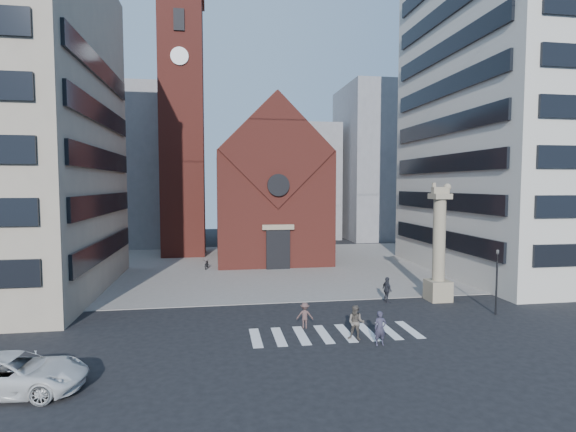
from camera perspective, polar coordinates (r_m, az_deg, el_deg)
The scene contains 23 objects.
ground at distance 29.41m, azimuth 3.35°, elevation -12.89°, with size 120.00×120.00×0.00m, color black.
piazza at distance 47.64m, azimuth -1.61°, elevation -6.30°, with size 46.00×30.00×0.05m, color gray.
zebra_crossing at distance 26.76m, azimuth 5.97°, elevation -14.62°, with size 10.20×3.20×0.01m, color white, non-canonical shape.
church at distance 52.87m, azimuth -2.49°, elevation 3.40°, with size 12.00×16.65×18.00m.
campanile at distance 56.07m, azimuth -13.28°, elevation 11.27°, with size 5.50×5.50×31.20m.
building_right at distance 50.20m, azimuth 28.56°, elevation 12.07°, with size 18.00×22.00×32.00m, color #BCB7AB.
bg_block_left at distance 68.94m, azimuth -20.85°, elevation 5.79°, with size 16.00×14.00×22.00m, color gray.
bg_block_mid at distance 73.48m, azimuth 0.37°, elevation 4.36°, with size 14.00×12.00×18.00m, color gray.
bg_block_right at distance 75.02m, azimuth 12.98°, elevation 6.54°, with size 16.00×14.00×24.00m, color gray.
lion_column at distance 34.84m, azimuth 18.61°, elevation -4.60°, with size 1.63×1.60×8.68m.
traffic_light at distance 32.68m, azimuth 24.98°, elevation -7.41°, with size 0.13×0.16×4.30m.
white_car at distance 22.50m, azimuth -31.59°, elevation -16.71°, with size 2.67×5.78×1.61m, color silver.
pedestrian_0 at distance 25.07m, azimuth 11.64°, elevation -13.79°, with size 0.67×0.44×1.83m, color #312F41.
pedestrian_1 at distance 25.63m, azimuth 8.64°, elevation -13.24°, with size 0.94×0.73×1.93m, color #5C5249.
pedestrian_2 at distance 33.68m, azimuth 12.47°, elevation -9.14°, with size 1.10×0.46×1.87m, color #292A31.
pedestrian_3 at distance 27.37m, azimuth 2.15°, elevation -12.49°, with size 1.00×0.57×1.55m, color #4E3734.
scooter_0 at distance 46.34m, azimuth -10.28°, elevation -5.99°, with size 0.66×1.90×1.00m, color black.
scooter_1 at distance 46.32m, azimuth -8.31°, elevation -5.91°, with size 0.52×1.85×1.11m, color black.
scooter_2 at distance 46.38m, azimuth -6.34°, elevation -5.94°, with size 0.66×1.90×1.00m, color black.
scooter_3 at distance 46.47m, azimuth -4.38°, elevation -5.84°, with size 0.52×1.85×1.11m, color black.
scooter_4 at distance 46.63m, azimuth -2.43°, elevation -5.87°, with size 0.66×1.90×1.00m, color black.
scooter_5 at distance 46.83m, azimuth -0.50°, elevation -5.75°, with size 0.52×1.85×1.11m, color black.
scooter_6 at distance 47.10m, azimuth 1.42°, elevation -5.77°, with size 0.66×1.90×1.00m, color black.
Camera 1 is at (-6.10, -27.48, 8.54)m, focal length 28.00 mm.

